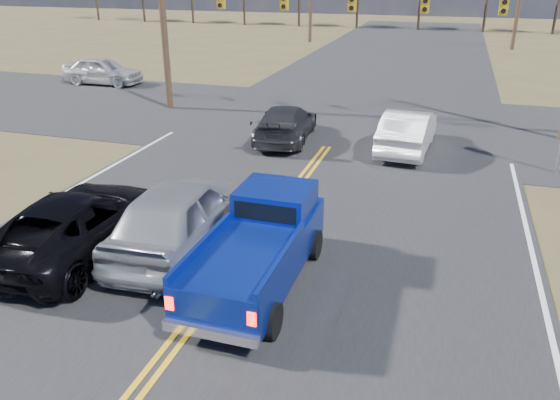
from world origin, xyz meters
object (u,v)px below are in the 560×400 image
(silver_suv, at_px, (180,214))
(cross_car_west, at_px, (102,71))
(white_car_queue, at_px, (408,130))
(dgrey_car_queue, at_px, (286,123))
(pickup_truck, at_px, (260,246))
(black_suv, at_px, (78,222))

(silver_suv, distance_m, cross_car_west, 22.53)
(white_car_queue, height_order, dgrey_car_queue, white_car_queue)
(white_car_queue, distance_m, dgrey_car_queue, 4.85)
(pickup_truck, height_order, black_suv, pickup_truck)
(dgrey_car_queue, bearing_deg, white_car_queue, 175.81)
(dgrey_car_queue, bearing_deg, silver_suv, 86.02)
(pickup_truck, height_order, silver_suv, pickup_truck)
(dgrey_car_queue, relative_size, cross_car_west, 1.02)
(black_suv, height_order, dgrey_car_queue, black_suv)
(dgrey_car_queue, xyz_separation_m, cross_car_west, (-13.92, 7.83, 0.11))
(white_car_queue, height_order, cross_car_west, cross_car_west)
(silver_suv, height_order, black_suv, silver_suv)
(black_suv, height_order, cross_car_west, cross_car_west)
(silver_suv, relative_size, cross_car_west, 1.12)
(silver_suv, relative_size, dgrey_car_queue, 1.09)
(white_car_queue, relative_size, cross_car_west, 1.01)
(white_car_queue, bearing_deg, black_suv, 60.42)
(silver_suv, bearing_deg, white_car_queue, -118.99)
(cross_car_west, bearing_deg, black_suv, -148.24)
(pickup_truck, height_order, cross_car_west, pickup_truck)
(white_car_queue, bearing_deg, silver_suv, 68.11)
(pickup_truck, distance_m, black_suv, 4.76)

